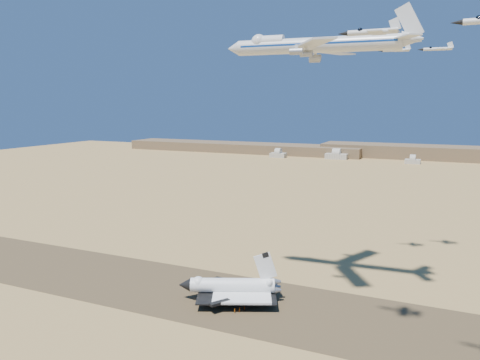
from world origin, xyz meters
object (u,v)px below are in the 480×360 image
at_px(crew_b, 240,310).
at_px(crew_c, 244,308).
at_px(chase_jet_d, 395,50).
at_px(shuttle, 232,287).
at_px(crew_a, 235,311).
at_px(carrier_747, 310,45).
at_px(chase_jet_a, 371,32).
at_px(chase_jet_e, 437,49).

xyz_separation_m(crew_b, crew_c, (1.02, 1.99, -0.17)).
height_order(crew_c, chase_jet_d, chase_jet_d).
relative_size(crew_b, chase_jet_d, 0.14).
distance_m(shuttle, crew_a, 12.79).
bearing_deg(crew_a, crew_c, -31.49).
height_order(shuttle, carrier_747, carrier_747).
bearing_deg(shuttle, crew_c, -61.73).
bearing_deg(chase_jet_a, chase_jet_e, 83.55).
relative_size(crew_a, chase_jet_a, 0.11).
height_order(carrier_747, crew_a, carrier_747).
distance_m(crew_a, crew_c, 4.28).
distance_m(shuttle, carrier_747, 96.34).
xyz_separation_m(shuttle, chase_jet_d, (49.76, 61.52, 93.48)).
distance_m(carrier_747, crew_b, 100.58).
distance_m(chase_jet_a, chase_jet_d, 87.82).
height_order(crew_b, chase_jet_a, chase_jet_a).
bearing_deg(chase_jet_a, crew_b, 160.08).
bearing_deg(crew_a, chase_jet_e, -34.58).
relative_size(shuttle, chase_jet_a, 2.47).
bearing_deg(chase_jet_e, carrier_747, -129.89).
bearing_deg(chase_jet_a, crew_a, 162.36).
xyz_separation_m(crew_b, chase_jet_a, (45.67, -17.41, 93.51)).
height_order(chase_jet_d, chase_jet_e, chase_jet_e).
height_order(crew_a, chase_jet_a, chase_jet_a).
height_order(chase_jet_a, chase_jet_e, chase_jet_e).
bearing_deg(shuttle, carrier_747, 8.96).
relative_size(shuttle, chase_jet_e, 2.70).
bearing_deg(chase_jet_e, chase_jet_a, -101.83).
relative_size(chase_jet_a, chase_jet_d, 1.18).
distance_m(crew_a, chase_jet_e, 142.65).
xyz_separation_m(shuttle, carrier_747, (24.92, 15.64, 91.74)).
bearing_deg(crew_b, chase_jet_e, -35.71).
xyz_separation_m(carrier_747, crew_b, (-17.48, -24.37, -96.00)).
bearing_deg(crew_a, shuttle, 31.73).
distance_m(crew_b, chase_jet_d, 127.59).
bearing_deg(crew_b, chase_jet_d, -31.27).
bearing_deg(crew_c, shuttle, 4.04).
relative_size(crew_a, crew_b, 0.94).
distance_m(crew_b, chase_jet_a, 105.51).
relative_size(chase_jet_d, chase_jet_e, 0.92).
bearing_deg(crew_b, chase_jet_a, -111.07).
relative_size(crew_a, chase_jet_e, 0.12).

